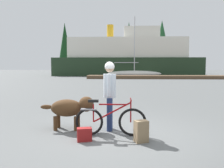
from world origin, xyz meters
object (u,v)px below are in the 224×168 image
sailboat_moored (134,73)px  backpack (141,131)px  person_cyclist (110,89)px  handbag_pannier (84,134)px  bicycle (110,121)px  dog (71,108)px  ferry_boat (127,58)px

sailboat_moored → backpack: bearing=-92.5°
person_cyclist → handbag_pannier: 1.39m
bicycle → dog: bearing=153.6°
backpack → handbag_pannier: backpack is taller
ferry_boat → person_cyclist: bearing=-91.9°
backpack → sailboat_moored: sailboat_moored is taller
ferry_boat → backpack: bearing=-90.6°
bicycle → handbag_pannier: 0.72m
backpack → person_cyclist: bearing=128.8°
bicycle → sailboat_moored: 29.36m
handbag_pannier → ferry_boat: size_ratio=0.01×
ferry_boat → handbag_pannier: bearing=-92.6°
person_cyclist → handbag_pannier: (-0.51, -0.91, -0.92)m
person_cyclist → dog: bearing=178.5°
dog → ferry_boat: size_ratio=0.06×
backpack → dog: bearing=151.7°
ferry_boat → sailboat_moored: (0.94, -4.85, -2.47)m
person_cyclist → handbag_pannier: size_ratio=5.50×
dog → ferry_boat: (2.11, 33.61, 2.40)m
dog → sailboat_moored: size_ratio=0.16×
backpack → sailboat_moored: 29.74m
bicycle → dog: (-1.06, 0.53, 0.20)m
handbag_pannier → sailboat_moored: size_ratio=0.04×
ferry_boat → sailboat_moored: size_ratio=2.66×
backpack → handbag_pannier: (-1.25, 0.01, -0.09)m
person_cyclist → sailboat_moored: 28.87m
backpack → bicycle: bearing=149.0°
dog → handbag_pannier: bearing=-61.2°
bicycle → ferry_boat: bearing=88.2°
sailboat_moored → ferry_boat: bearing=101.0°
bicycle → ferry_boat: 34.25m
bicycle → handbag_pannier: bearing=-143.1°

